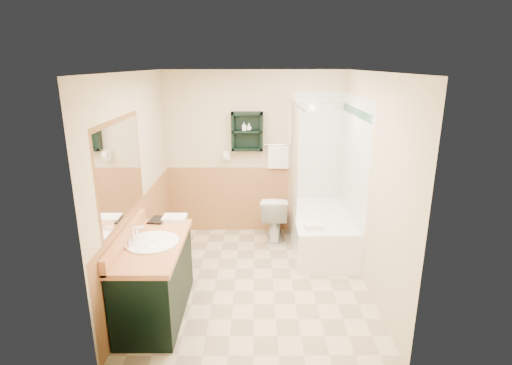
# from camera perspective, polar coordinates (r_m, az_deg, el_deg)

# --- Properties ---
(floor) EXTENTS (3.00, 3.00, 0.00)m
(floor) POSITION_cam_1_polar(r_m,az_deg,el_deg) (4.92, -0.29, -13.66)
(floor) COLOR beige
(floor) RESTS_ON ground
(back_wall) EXTENTS (2.60, 0.04, 2.40)m
(back_wall) POSITION_cam_1_polar(r_m,az_deg,el_deg) (5.90, -0.26, 4.14)
(back_wall) COLOR beige
(back_wall) RESTS_ON ground
(left_wall) EXTENTS (0.04, 3.00, 2.40)m
(left_wall) POSITION_cam_1_polar(r_m,az_deg,el_deg) (4.63, -16.89, -0.16)
(left_wall) COLOR beige
(left_wall) RESTS_ON ground
(right_wall) EXTENTS (0.04, 3.00, 2.40)m
(right_wall) POSITION_cam_1_polar(r_m,az_deg,el_deg) (4.62, 16.29, -0.14)
(right_wall) COLOR beige
(right_wall) RESTS_ON ground
(ceiling) EXTENTS (2.60, 3.00, 0.04)m
(ceiling) POSITION_cam_1_polar(r_m,az_deg,el_deg) (4.24, -0.34, 15.83)
(ceiling) COLOR white
(ceiling) RESTS_ON back_wall
(wainscot_left) EXTENTS (2.98, 2.98, 1.00)m
(wainscot_left) POSITION_cam_1_polar(r_m,az_deg,el_deg) (4.86, -15.79, -8.08)
(wainscot_left) COLOR tan
(wainscot_left) RESTS_ON left_wall
(wainscot_back) EXTENTS (2.58, 2.58, 1.00)m
(wainscot_back) POSITION_cam_1_polar(r_m,az_deg,el_deg) (6.06, -0.26, -2.41)
(wainscot_back) COLOR tan
(wainscot_back) RESTS_ON back_wall
(mirror_frame) EXTENTS (1.30, 1.30, 1.00)m
(mirror_frame) POSITION_cam_1_polar(r_m,az_deg,el_deg) (4.03, -18.73, 1.65)
(mirror_frame) COLOR brown
(mirror_frame) RESTS_ON left_wall
(mirror_glass) EXTENTS (1.20, 1.20, 0.90)m
(mirror_glass) POSITION_cam_1_polar(r_m,az_deg,el_deg) (4.03, -18.66, 1.65)
(mirror_glass) COLOR white
(mirror_glass) RESTS_ON left_wall
(tile_right) EXTENTS (1.50, 1.50, 2.10)m
(tile_right) POSITION_cam_1_polar(r_m,az_deg,el_deg) (5.34, 13.57, 0.65)
(tile_right) COLOR white
(tile_right) RESTS_ON right_wall
(tile_back) EXTENTS (0.95, 0.95, 2.10)m
(tile_back) POSITION_cam_1_polar(r_m,az_deg,el_deg) (5.98, 9.62, 2.58)
(tile_back) COLOR white
(tile_back) RESTS_ON back_wall
(tile_accent) EXTENTS (1.50, 1.50, 0.10)m
(tile_accent) POSITION_cam_1_polar(r_m,az_deg,el_deg) (5.18, 14.11, 9.73)
(tile_accent) COLOR #144730
(tile_accent) RESTS_ON right_wall
(wall_shelf) EXTENTS (0.45, 0.15, 0.55)m
(wall_shelf) POSITION_cam_1_polar(r_m,az_deg,el_deg) (5.72, -1.28, 7.30)
(wall_shelf) COLOR black
(wall_shelf) RESTS_ON back_wall
(hair_dryer) EXTENTS (0.10, 0.24, 0.18)m
(hair_dryer) POSITION_cam_1_polar(r_m,az_deg,el_deg) (5.83, -4.21, 3.93)
(hair_dryer) COLOR white
(hair_dryer) RESTS_ON back_wall
(towel_bar) EXTENTS (0.40, 0.06, 0.40)m
(towel_bar) POSITION_cam_1_polar(r_m,az_deg,el_deg) (5.81, 3.20, 5.42)
(towel_bar) COLOR silver
(towel_bar) RESTS_ON back_wall
(curtain_rod) EXTENTS (0.03, 1.60, 0.03)m
(curtain_rod) POSITION_cam_1_polar(r_m,az_deg,el_deg) (5.04, 5.85, 11.10)
(curtain_rod) COLOR silver
(curtain_rod) RESTS_ON back_wall
(shower_curtain) EXTENTS (1.05, 1.05, 1.70)m
(shower_curtain) POSITION_cam_1_polar(r_m,az_deg,el_deg) (5.36, 5.40, 2.21)
(shower_curtain) COLOR beige
(shower_curtain) RESTS_ON curtain_rod
(vanity) EXTENTS (0.59, 1.25, 0.79)m
(vanity) POSITION_cam_1_polar(r_m,az_deg,el_deg) (4.26, -14.21, -13.20)
(vanity) COLOR black
(vanity) RESTS_ON ground
(bathtub) EXTENTS (0.80, 1.50, 0.53)m
(bathtub) POSITION_cam_1_polar(r_m,az_deg,el_deg) (5.61, 9.29, -6.85)
(bathtub) COLOR white
(bathtub) RESTS_ON ground
(toilet) EXTENTS (0.42, 0.71, 0.67)m
(toilet) POSITION_cam_1_polar(r_m,az_deg,el_deg) (5.82, 2.61, -4.96)
(toilet) COLOR white
(toilet) RESTS_ON ground
(counter_towel) EXTENTS (0.26, 0.20, 0.04)m
(counter_towel) POSITION_cam_1_polar(r_m,az_deg,el_deg) (4.60, -11.57, -4.95)
(counter_towel) COLOR silver
(counter_towel) RESTS_ON vanity
(vanity_book) EXTENTS (0.17, 0.04, 0.22)m
(vanity_book) POSITION_cam_1_polar(r_m,az_deg,el_deg) (4.60, -14.96, -3.97)
(vanity_book) COLOR black
(vanity_book) RESTS_ON vanity
(tub_towel) EXTENTS (0.22, 0.18, 0.07)m
(tub_towel) POSITION_cam_1_polar(r_m,az_deg,el_deg) (4.98, 8.21, -6.15)
(tub_towel) COLOR silver
(tub_towel) RESTS_ON bathtub
(soap_bottle_a) EXTENTS (0.07, 0.13, 0.06)m
(soap_bottle_a) POSITION_cam_1_polar(r_m,az_deg,el_deg) (5.71, -1.73, 7.72)
(soap_bottle_a) COLOR white
(soap_bottle_a) RESTS_ON wall_shelf
(soap_bottle_b) EXTENTS (0.09, 0.11, 0.08)m
(soap_bottle_b) POSITION_cam_1_polar(r_m,az_deg,el_deg) (5.71, -1.02, 7.85)
(soap_bottle_b) COLOR white
(soap_bottle_b) RESTS_ON wall_shelf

